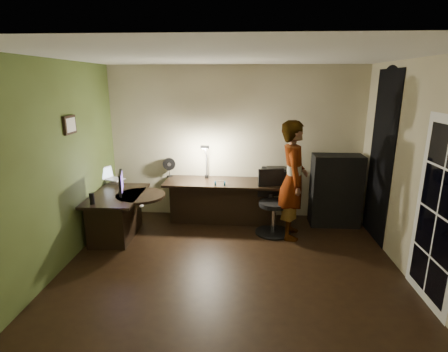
# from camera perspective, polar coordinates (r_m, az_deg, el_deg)

# --- Properties ---
(floor) EXTENTS (4.50, 4.00, 0.01)m
(floor) POSITION_cam_1_polar(r_m,az_deg,el_deg) (4.83, 1.07, -14.96)
(floor) COLOR black
(floor) RESTS_ON ground
(ceiling) EXTENTS (4.50, 4.00, 0.01)m
(ceiling) POSITION_cam_1_polar(r_m,az_deg,el_deg) (4.19, 1.26, 19.07)
(ceiling) COLOR silver
(ceiling) RESTS_ON floor
(wall_back) EXTENTS (4.50, 0.01, 2.70)m
(wall_back) POSITION_cam_1_polar(r_m,az_deg,el_deg) (6.27, 1.90, 5.36)
(wall_back) COLOR #B8AE8A
(wall_back) RESTS_ON floor
(wall_front) EXTENTS (4.50, 0.01, 2.70)m
(wall_front) POSITION_cam_1_polar(r_m,az_deg,el_deg) (2.42, -0.77, -11.07)
(wall_front) COLOR #B8AE8A
(wall_front) RESTS_ON floor
(wall_left) EXTENTS (0.01, 4.00, 2.70)m
(wall_left) POSITION_cam_1_polar(r_m,az_deg,el_deg) (4.94, -25.98, 1.11)
(wall_left) COLOR #B8AE8A
(wall_left) RESTS_ON floor
(wall_right) EXTENTS (0.01, 4.00, 2.70)m
(wall_right) POSITION_cam_1_polar(r_m,az_deg,el_deg) (4.79, 29.22, 0.30)
(wall_right) COLOR #B8AE8A
(wall_right) RESTS_ON floor
(green_wall_overlay) EXTENTS (0.00, 4.00, 2.70)m
(green_wall_overlay) POSITION_cam_1_polar(r_m,az_deg,el_deg) (4.93, -25.83, 1.10)
(green_wall_overlay) COLOR #4A5E28
(green_wall_overlay) RESTS_ON floor
(arched_doorway) EXTENTS (0.01, 0.90, 2.60)m
(arched_doorway) POSITION_cam_1_polar(r_m,az_deg,el_deg) (5.82, 24.28, 2.74)
(arched_doorway) COLOR black
(arched_doorway) RESTS_ON floor
(french_door) EXTENTS (0.02, 0.92, 2.10)m
(french_door) POSITION_cam_1_polar(r_m,az_deg,el_deg) (4.40, 31.50, -5.33)
(french_door) COLOR white
(french_door) RESTS_ON floor
(framed_picture) EXTENTS (0.04, 0.30, 0.25)m
(framed_picture) POSITION_cam_1_polar(r_m,az_deg,el_deg) (5.23, -23.92, 7.64)
(framed_picture) COLOR black
(framed_picture) RESTS_ON wall_left
(desk_left) EXTENTS (0.79, 1.26, 0.71)m
(desk_left) POSITION_cam_1_polar(r_m,az_deg,el_deg) (5.85, -16.85, -6.17)
(desk_left) COLOR black
(desk_left) RESTS_ON floor
(desk_right) EXTENTS (2.01, 0.76, 0.74)m
(desk_right) POSITION_cam_1_polar(r_m,az_deg,el_deg) (6.17, -0.31, -4.21)
(desk_right) COLOR black
(desk_right) RESTS_ON floor
(cabinet) EXTENTS (0.83, 0.42, 1.24)m
(cabinet) POSITION_cam_1_polar(r_m,az_deg,el_deg) (6.27, 17.76, -2.26)
(cabinet) COLOR black
(cabinet) RESTS_ON floor
(laptop_stand) EXTENTS (0.23, 0.20, 0.09)m
(laptop_stand) POSITION_cam_1_polar(r_m,az_deg,el_deg) (6.35, -17.70, -0.90)
(laptop_stand) COLOR silver
(laptop_stand) RESTS_ON desk_left
(laptop) EXTENTS (0.41, 0.40, 0.22)m
(laptop) POSITION_cam_1_polar(r_m,az_deg,el_deg) (6.29, -17.47, 0.40)
(laptop) COLOR silver
(laptop) RESTS_ON laptop_stand
(monitor) EXTENTS (0.22, 0.46, 0.30)m
(monitor) POSITION_cam_1_polar(r_m,az_deg,el_deg) (5.51, -16.62, -2.08)
(monitor) COLOR black
(monitor) RESTS_ON desk_left
(mouse) EXTENTS (0.08, 0.10, 0.03)m
(mouse) POSITION_cam_1_polar(r_m,az_deg,el_deg) (5.10, -13.31, -4.80)
(mouse) COLOR silver
(mouse) RESTS_ON desk_left
(phone) EXTENTS (0.10, 0.13, 0.01)m
(phone) POSITION_cam_1_polar(r_m,az_deg,el_deg) (5.37, -12.61, -3.90)
(phone) COLOR black
(phone) RESTS_ON desk_left
(pen) EXTENTS (0.03, 0.15, 0.01)m
(pen) POSITION_cam_1_polar(r_m,az_deg,el_deg) (5.78, -15.23, -2.66)
(pen) COLOR black
(pen) RESTS_ON desk_left
(speaker) EXTENTS (0.07, 0.07, 0.18)m
(speaker) POSITION_cam_1_polar(r_m,az_deg,el_deg) (5.36, -20.76, -3.56)
(speaker) COLOR black
(speaker) RESTS_ON desk_left
(notepad) EXTENTS (0.15, 0.21, 0.01)m
(notepad) POSITION_cam_1_polar(r_m,az_deg,el_deg) (5.38, -19.49, -4.36)
(notepad) COLOR silver
(notepad) RESTS_ON desk_left
(desk_fan) EXTENTS (0.25, 0.18, 0.35)m
(desk_fan) POSITION_cam_1_polar(r_m,az_deg,el_deg) (6.41, -8.92, 1.43)
(desk_fan) COLOR black
(desk_fan) RESTS_ON desk_right
(headphones) EXTENTS (0.20, 0.10, 0.09)m
(headphones) POSITION_cam_1_polar(r_m,az_deg,el_deg) (5.81, -0.66, -1.13)
(headphones) COLOR #134F81
(headphones) RESTS_ON desk_right
(printer) EXTENTS (0.50, 0.40, 0.22)m
(printer) POSITION_cam_1_polar(r_m,az_deg,el_deg) (6.21, 8.52, 0.37)
(printer) COLOR black
(printer) RESTS_ON desk_right
(desk_lamp) EXTENTS (0.22, 0.33, 0.67)m
(desk_lamp) POSITION_cam_1_polar(r_m,az_deg,el_deg) (6.19, -2.87, 2.63)
(desk_lamp) COLOR black
(desk_lamp) RESTS_ON desk_right
(office_chair) EXTENTS (0.69, 0.69, 1.04)m
(office_chair) POSITION_cam_1_polar(r_m,az_deg,el_deg) (5.70, 8.18, -4.47)
(office_chair) COLOR black
(office_chair) RESTS_ON floor
(person) EXTENTS (0.49, 0.69, 1.87)m
(person) POSITION_cam_1_polar(r_m,az_deg,el_deg) (5.54, 11.20, -0.69)
(person) COLOR #D8A88C
(person) RESTS_ON floor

